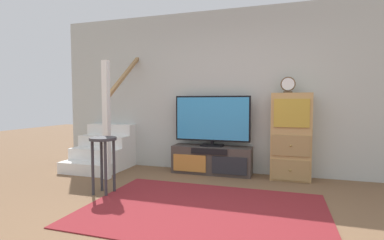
# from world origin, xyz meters

# --- Properties ---
(ground_plane) EXTENTS (20.00, 20.00, 0.00)m
(ground_plane) POSITION_xyz_m (0.00, 0.00, 0.00)
(ground_plane) COLOR brown
(back_wall) EXTENTS (6.40, 0.12, 2.70)m
(back_wall) POSITION_xyz_m (0.00, 2.46, 1.35)
(back_wall) COLOR #B2B7B2
(back_wall) RESTS_ON ground_plane
(area_rug) EXTENTS (2.60, 1.80, 0.01)m
(area_rug) POSITION_xyz_m (0.00, 0.60, 0.01)
(area_rug) COLOR maroon
(area_rug) RESTS_ON ground_plane
(media_console) EXTENTS (1.30, 0.38, 0.45)m
(media_console) POSITION_xyz_m (-0.30, 2.19, 0.23)
(media_console) COLOR #423833
(media_console) RESTS_ON ground_plane
(television) EXTENTS (1.24, 0.22, 0.82)m
(television) POSITION_xyz_m (-0.30, 2.22, 0.89)
(television) COLOR black
(television) RESTS_ON media_console
(side_cabinet) EXTENTS (0.58, 0.38, 1.31)m
(side_cabinet) POSITION_xyz_m (0.92, 2.20, 0.65)
(side_cabinet) COLOR tan
(side_cabinet) RESTS_ON ground_plane
(desk_clock) EXTENTS (0.21, 0.08, 0.24)m
(desk_clock) POSITION_xyz_m (0.87, 2.19, 1.43)
(desk_clock) COLOR #4C3823
(desk_clock) RESTS_ON side_cabinet
(staircase) EXTENTS (1.00, 1.36, 2.20)m
(staircase) POSITION_xyz_m (-2.24, 2.20, 0.37)
(staircase) COLOR white
(staircase) RESTS_ON ground_plane
(bar_stool_near) EXTENTS (0.34, 0.34, 0.73)m
(bar_stool_near) POSITION_xyz_m (-1.38, 0.76, 0.54)
(bar_stool_near) COLOR #333338
(bar_stool_near) RESTS_ON ground_plane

